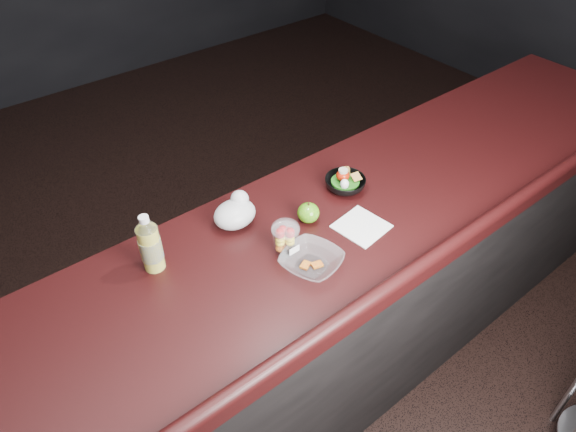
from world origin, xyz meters
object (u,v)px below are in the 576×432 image
at_px(lemonade_bottle, 150,247).
at_px(green_apple, 308,213).
at_px(snack_bowl, 345,183).
at_px(fruit_cup, 286,238).
at_px(takeout_bowl, 311,261).

xyz_separation_m(lemonade_bottle, green_apple, (0.53, -0.13, -0.05)).
relative_size(lemonade_bottle, snack_bowl, 1.05).
height_order(fruit_cup, green_apple, fruit_cup).
height_order(snack_bowl, takeout_bowl, snack_bowl).
distance_m(fruit_cup, snack_bowl, 0.41).
xyz_separation_m(green_apple, snack_bowl, (0.23, 0.05, -0.01)).
xyz_separation_m(snack_bowl, takeout_bowl, (-0.36, -0.23, -0.01)).
height_order(green_apple, takeout_bowl, green_apple).
bearing_deg(fruit_cup, snack_bowl, 18.53).
bearing_deg(green_apple, snack_bowl, 13.35).
bearing_deg(lemonade_bottle, takeout_bowl, -38.27).
xyz_separation_m(lemonade_bottle, snack_bowl, (0.76, -0.08, -0.06)).
xyz_separation_m(fruit_cup, takeout_bowl, (0.03, -0.10, -0.04)).
relative_size(lemonade_bottle, green_apple, 2.63).
distance_m(fruit_cup, green_apple, 0.18).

